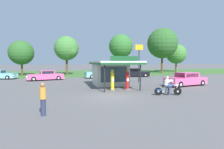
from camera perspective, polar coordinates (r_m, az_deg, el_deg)
ground_plane at (r=14.59m, az=-0.27°, el=-6.88°), size 300.00×300.00×0.00m
grass_verge_strip at (r=44.07m, az=-10.54°, el=0.50°), size 120.00×24.00×0.01m
service_station_kiosk at (r=20.64m, az=-0.32°, el=1.04°), size 4.41×6.99×3.29m
gas_pump_nearside at (r=17.28m, az=0.13°, el=-2.03°), size 0.44×0.44×2.03m
gas_pump_offside at (r=17.75m, az=4.90°, el=-1.89°), size 0.44×0.44×2.02m
motorcycle_with_rider at (r=15.54m, az=17.37°, el=-3.95°), size 2.21×0.84×1.58m
featured_classic_sedan at (r=22.36m, az=22.52°, el=-1.50°), size 5.47×2.71×1.54m
parked_car_second_row_spare at (r=28.43m, az=-20.41°, el=-0.38°), size 5.48×2.91×1.45m
parked_car_back_row_centre at (r=33.11m, az=7.43°, el=0.51°), size 5.50×3.02×1.53m
parked_car_back_row_right at (r=30.61m, az=-3.78°, el=0.28°), size 5.62×2.43×1.54m
bystander_standing_back_lot at (r=9.90m, az=-21.20°, el=-7.08°), size 0.34×0.34×1.73m
tree_oak_centre at (r=43.29m, az=2.84°, el=9.00°), size 5.68×5.68×9.28m
tree_oak_far_left at (r=45.80m, az=15.82°, el=9.55°), size 7.32×7.32×10.87m
tree_oak_far_right at (r=38.19m, az=-14.16°, el=7.99°), size 4.97×4.97×7.99m
tree_oak_right at (r=52.37m, az=19.87°, el=6.08°), size 5.37×5.37×7.54m
tree_oak_distant_spare at (r=39.70m, az=-26.81°, el=6.06°), size 4.78×4.78×6.91m
roadside_pole_sign at (r=24.24m, az=8.63°, el=5.62°), size 1.10×0.12×5.04m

